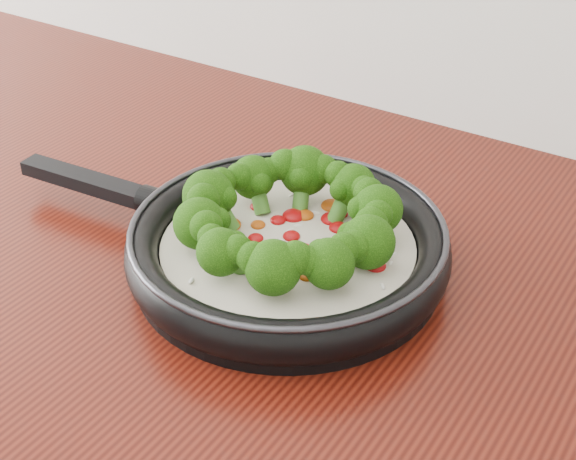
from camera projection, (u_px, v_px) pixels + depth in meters
The scene contains 1 object.
skillet at pixel (286, 240), 0.82m from camera, with size 0.52×0.35×0.10m.
Camera 1 is at (0.52, 0.52, 1.39)m, focal length 50.71 mm.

